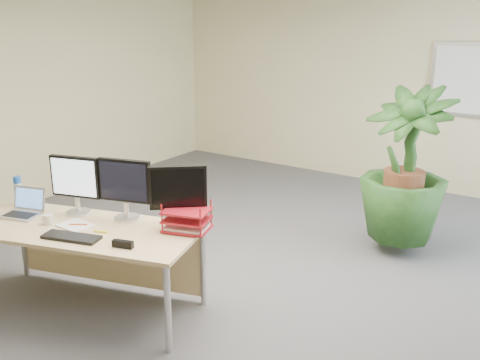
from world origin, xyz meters
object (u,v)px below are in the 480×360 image
Objects in this scene: desk at (91,240)px; floor_plant at (404,182)px; laptop at (24,208)px; monitor_left at (76,181)px; monitor_right at (125,185)px.

floor_plant reaches higher than desk.
monitor_left is at bearing 35.32° from laptop.
desk is at bearing -129.47° from monitor_right.
monitor_left reaches higher than laptop.
monitor_right is (-1.60, -2.25, 0.27)m from floor_plant.
laptop is at bearing -132.21° from floor_plant.
monitor_left is 0.98× the size of monitor_right.
laptop is (-0.61, -0.17, 0.21)m from desk.
monitor_left reaches higher than desk.
floor_plant is at bearing 47.79° from laptop.
floor_plant is 3.58m from laptop.
monitor_right is at bearing 26.54° from laptop.
monitor_left is at bearing -162.11° from monitor_right.
desk is at bearing -125.83° from floor_plant.
floor_plant is at bearing 54.17° from desk.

